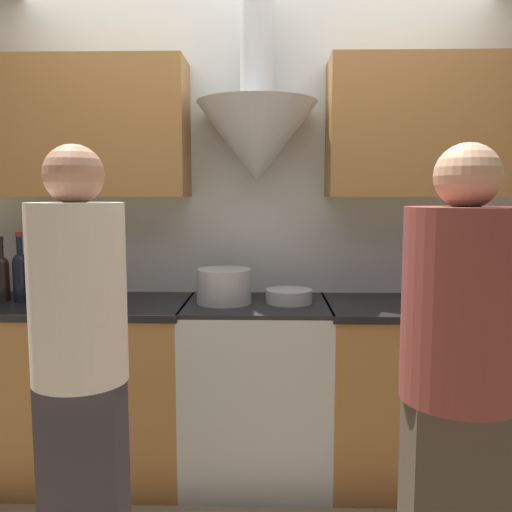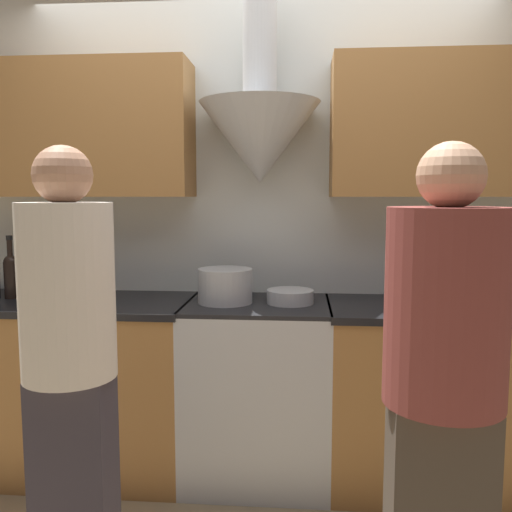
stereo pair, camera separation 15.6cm
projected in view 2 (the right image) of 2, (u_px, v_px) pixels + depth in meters
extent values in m
plane|color=#847051|center=(252.00, 510.00, 2.51)|extent=(12.00, 12.00, 0.00)
cube|color=silver|center=(262.00, 224.00, 3.02)|extent=(8.40, 0.06, 2.60)
cone|color=#B7BABC|center=(260.00, 143.00, 2.78)|extent=(0.62, 0.62, 0.41)
cylinder|color=#B7BABC|center=(260.00, 39.00, 2.72)|extent=(0.17, 0.17, 0.62)
cube|color=#9E6B38|center=(78.00, 130.00, 2.87)|extent=(1.22, 0.32, 0.70)
cube|color=#9E6B38|center=(460.00, 126.00, 2.71)|extent=(1.28, 0.32, 0.70)
cube|color=#9E6B38|center=(75.00, 388.00, 2.87)|extent=(1.22, 0.60, 0.88)
cube|color=black|center=(72.00, 303.00, 2.82)|extent=(1.24, 0.62, 0.03)
cube|color=#9E6B38|center=(458.00, 399.00, 2.71)|extent=(1.28, 0.60, 0.88)
cube|color=black|center=(462.00, 310.00, 2.66)|extent=(1.31, 0.62, 0.03)
cube|color=#B7BABC|center=(258.00, 392.00, 2.79)|extent=(0.73, 0.60, 0.90)
cube|color=black|center=(253.00, 422.00, 2.50)|extent=(0.51, 0.01, 0.40)
cube|color=black|center=(258.00, 305.00, 2.74)|extent=(0.73, 0.60, 0.02)
cube|color=#B7BABC|center=(262.00, 306.00, 3.02)|extent=(0.73, 0.06, 0.10)
cylinder|color=black|center=(11.00, 280.00, 2.86)|extent=(0.07, 0.07, 0.19)
sphere|color=black|center=(10.00, 262.00, 2.85)|extent=(0.07, 0.07, 0.07)
cylinder|color=black|center=(10.00, 249.00, 2.84)|extent=(0.03, 0.03, 0.10)
cylinder|color=black|center=(9.00, 238.00, 2.83)|extent=(0.03, 0.03, 0.02)
cylinder|color=black|center=(29.00, 279.00, 2.84)|extent=(0.08, 0.08, 0.21)
sphere|color=black|center=(28.00, 259.00, 2.83)|extent=(0.07, 0.07, 0.07)
cylinder|color=black|center=(27.00, 246.00, 2.82)|extent=(0.03, 0.03, 0.11)
cylinder|color=maroon|center=(27.00, 233.00, 2.81)|extent=(0.03, 0.03, 0.02)
cylinder|color=black|center=(45.00, 281.00, 2.82)|extent=(0.08, 0.08, 0.20)
sphere|color=black|center=(44.00, 263.00, 2.81)|extent=(0.07, 0.07, 0.07)
cylinder|color=black|center=(44.00, 249.00, 2.80)|extent=(0.03, 0.03, 0.10)
cylinder|color=#234C33|center=(43.00, 237.00, 2.79)|extent=(0.03, 0.03, 0.02)
cylinder|color=#B7BABC|center=(225.00, 286.00, 2.74)|extent=(0.28, 0.28, 0.17)
cylinder|color=#B7BABC|center=(290.00, 297.00, 2.73)|extent=(0.24, 0.24, 0.07)
cube|color=#38333D|center=(75.00, 491.00, 1.91)|extent=(0.27, 0.17, 0.83)
cylinder|color=silver|center=(67.00, 291.00, 1.83)|extent=(0.32, 0.32, 0.60)
sphere|color=#AD7A5B|center=(63.00, 175.00, 1.79)|extent=(0.20, 0.20, 0.20)
cylinder|color=brown|center=(446.00, 307.00, 1.59)|extent=(0.36, 0.36, 0.58)
sphere|color=tan|center=(451.00, 176.00, 1.54)|extent=(0.20, 0.20, 0.20)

